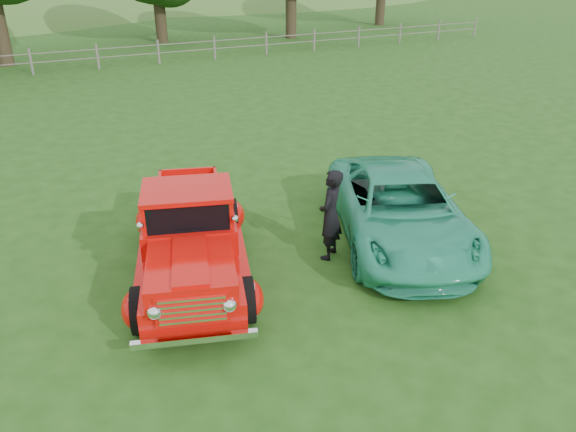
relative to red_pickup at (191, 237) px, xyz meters
name	(u,v)px	position (x,y,z in m)	size (l,w,h in m)	color
ground	(311,296)	(1.64, -1.54, -0.80)	(140.00, 140.00, 0.00)	#1E4612
distant_hills	(5,52)	(-2.45, 57.93, -5.34)	(116.00, 60.00, 18.00)	#396123
fence_line	(97,57)	(1.64, 20.46, -0.19)	(48.00, 0.12, 1.20)	#696258
red_pickup	(191,237)	(0.00, 0.00, 0.00)	(3.21, 5.27, 1.78)	black
teal_sedan	(400,209)	(4.18, -0.52, -0.09)	(2.34, 5.08, 1.41)	#28A176
man	(330,215)	(2.60, -0.47, 0.10)	(0.65, 0.43, 1.79)	black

